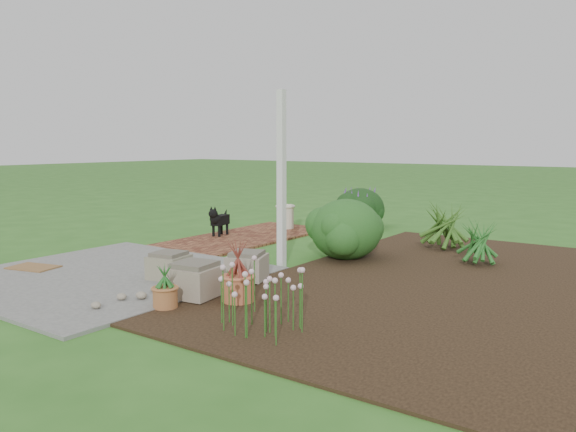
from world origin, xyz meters
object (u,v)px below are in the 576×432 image
Objects in this scene: black_dog at (219,219)px; evergreen_shrub at (346,228)px; cream_ceramic_urn at (285,217)px; stone_trough_near at (195,281)px.

evergreen_shrub reaches higher than black_dog.
evergreen_shrub reaches higher than cream_ceramic_urn.
black_dog is (-2.61, 3.27, 0.14)m from stone_trough_near.
cream_ceramic_urn is (0.46, 1.50, -0.08)m from black_dog.
cream_ceramic_urn is 3.08m from evergreen_shrub.
evergreen_shrub reaches higher than stone_trough_near.
stone_trough_near is 5.23m from cream_ceramic_urn.
stone_trough_near is 0.83× the size of black_dog.
black_dog is 0.55× the size of evergreen_shrub.
cream_ceramic_urn is at bearing 61.34° from black_dog.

